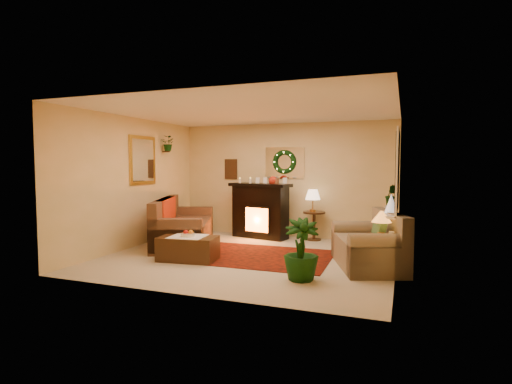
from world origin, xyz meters
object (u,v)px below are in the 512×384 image
(fireplace, at_px, (260,214))
(side_table_round, at_px, (314,225))
(loveseat, at_px, (368,241))
(sofa, at_px, (184,224))
(end_table_square, at_px, (379,256))
(coffee_table, at_px, (188,248))

(fireplace, height_order, side_table_round, fireplace)
(loveseat, relative_size, side_table_round, 2.46)
(fireplace, bearing_deg, side_table_round, 18.70)
(sofa, bearing_deg, end_table_square, -34.40)
(coffee_table, bearing_deg, fireplace, 72.68)
(sofa, bearing_deg, fireplace, 23.88)
(sofa, distance_m, side_table_round, 2.81)
(coffee_table, bearing_deg, end_table_square, -1.53)
(sofa, bearing_deg, coffee_table, -78.43)
(side_table_round, height_order, end_table_square, side_table_round)
(side_table_round, relative_size, end_table_square, 1.09)
(end_table_square, bearing_deg, side_table_round, 123.30)
(end_table_square, bearing_deg, coffee_table, -174.45)
(fireplace, relative_size, end_table_square, 2.19)
(fireplace, relative_size, coffee_table, 1.29)
(sofa, xyz_separation_m, loveseat, (3.74, -0.56, -0.01))
(sofa, relative_size, end_table_square, 3.83)
(side_table_round, bearing_deg, loveseat, -56.28)
(fireplace, bearing_deg, loveseat, -23.88)
(sofa, distance_m, coffee_table, 1.46)
(sofa, height_order, coffee_table, sofa)
(fireplace, bearing_deg, coffee_table, -88.31)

